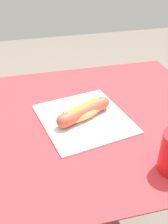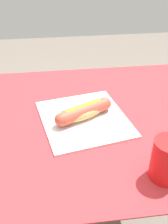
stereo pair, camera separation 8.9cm
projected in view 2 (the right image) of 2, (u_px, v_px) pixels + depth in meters
The scene contains 4 objects.
dining_table at pixel (66, 153), 1.02m from camera, with size 1.06×0.79×0.73m.
paper_wrapper at pixel (84, 119), 0.95m from camera, with size 0.28×0.30×0.01m, color silver.
hot_dog at pixel (84, 112), 0.93m from camera, with size 0.20×0.12×0.05m.
drinking_cup at pixel (167, 160), 0.70m from camera, with size 0.08×0.08×0.12m, color red.
Camera 2 is at (-0.04, -0.77, 1.28)m, focal length 44.97 mm.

